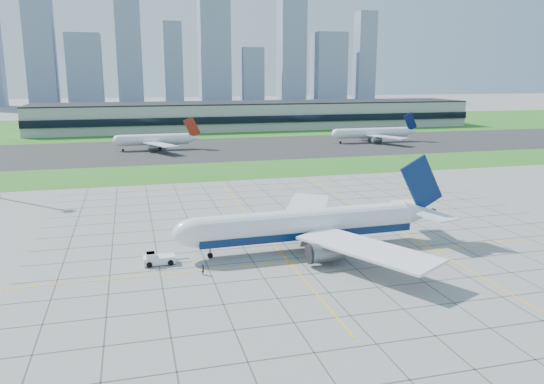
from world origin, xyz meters
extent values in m
plane|color=gray|center=(0.00, 0.00, 0.00)|extent=(1400.00, 1400.00, 0.00)
cube|color=#2F7220|center=(0.00, 90.00, 0.02)|extent=(700.00, 35.00, 0.04)
cube|color=#383838|center=(0.00, 145.00, 0.03)|extent=(700.00, 75.00, 0.04)
cube|color=#2F7220|center=(0.00, 255.00, 0.02)|extent=(700.00, 145.00, 0.04)
cube|color=#474744|center=(-48.00, 10.00, 0.01)|extent=(0.18, 130.00, 0.02)
cube|color=#474744|center=(-40.00, 10.00, 0.01)|extent=(0.18, 130.00, 0.02)
cube|color=#474744|center=(-32.00, 10.00, 0.01)|extent=(0.18, 130.00, 0.02)
cube|color=#474744|center=(-24.00, 10.00, 0.01)|extent=(0.18, 130.00, 0.02)
cube|color=#474744|center=(-16.00, 10.00, 0.01)|extent=(0.18, 130.00, 0.02)
cube|color=#474744|center=(-8.00, 10.00, 0.01)|extent=(0.18, 130.00, 0.02)
cube|color=#474744|center=(0.00, 10.00, 0.01)|extent=(0.18, 130.00, 0.02)
cube|color=#474744|center=(8.00, 10.00, 0.01)|extent=(0.18, 130.00, 0.02)
cube|color=#474744|center=(16.00, 10.00, 0.01)|extent=(0.18, 130.00, 0.02)
cube|color=#474744|center=(24.00, 10.00, 0.01)|extent=(0.18, 130.00, 0.02)
cube|color=#474744|center=(32.00, 10.00, 0.01)|extent=(0.18, 130.00, 0.02)
cube|color=#474744|center=(40.00, 10.00, 0.01)|extent=(0.18, 130.00, 0.02)
cube|color=#474744|center=(48.00, 10.00, 0.01)|extent=(0.18, 130.00, 0.02)
cube|color=#474744|center=(0.00, -40.00, 0.01)|extent=(110.00, 0.18, 0.02)
cube|color=#474744|center=(0.00, -32.00, 0.01)|extent=(110.00, 0.18, 0.02)
cube|color=#474744|center=(0.00, -24.00, 0.01)|extent=(110.00, 0.18, 0.02)
cube|color=#474744|center=(0.00, -16.00, 0.01)|extent=(110.00, 0.18, 0.02)
cube|color=#474744|center=(0.00, -8.00, 0.01)|extent=(110.00, 0.18, 0.02)
cube|color=#474744|center=(0.00, 0.00, 0.01)|extent=(110.00, 0.18, 0.02)
cube|color=#474744|center=(0.00, 8.00, 0.01)|extent=(110.00, 0.18, 0.02)
cube|color=#474744|center=(0.00, 16.00, 0.01)|extent=(110.00, 0.18, 0.02)
cube|color=#474744|center=(0.00, 24.00, 0.01)|extent=(110.00, 0.18, 0.02)
cube|color=#474744|center=(0.00, 32.00, 0.01)|extent=(110.00, 0.18, 0.02)
cube|color=#474744|center=(0.00, 40.00, 0.01)|extent=(110.00, 0.18, 0.02)
cube|color=#474744|center=(0.00, 48.00, 0.01)|extent=(110.00, 0.18, 0.02)
cube|color=#474744|center=(0.00, 56.00, 0.01)|extent=(110.00, 0.18, 0.02)
cube|color=#474744|center=(0.00, 64.00, 0.01)|extent=(110.00, 0.18, 0.02)
cube|color=yellow|center=(0.00, -2.00, 0.02)|extent=(120.00, 0.25, 0.03)
cube|color=yellow|center=(-10.00, 20.00, 0.02)|extent=(0.25, 100.00, 0.03)
cube|color=yellow|center=(18.00, 20.00, 0.02)|extent=(0.25, 100.00, 0.03)
cube|color=#B7B7B2|center=(40.00, 230.00, 7.50)|extent=(260.00, 42.00, 15.00)
cube|color=black|center=(40.00, 208.50, 7.00)|extent=(260.00, 1.00, 4.00)
cube|color=black|center=(40.00, 230.00, 15.40)|extent=(260.00, 42.00, 0.80)
cube|color=#7E8DA6|center=(-120.00, 520.00, 80.00)|extent=(28.00, 25.20, 160.00)
cube|color=#7E8DA6|center=(-78.00, 520.00, 37.00)|extent=(35.00, 31.50, 74.00)
cube|color=#7E8DA6|center=(-32.00, 520.00, 59.00)|extent=(26.00, 23.40, 118.00)
cube|color=#7E8DA6|center=(14.00, 520.00, 44.00)|extent=(20.00, 18.00, 88.00)
cube|color=#7E8DA6|center=(60.00, 520.00, 75.00)|extent=(33.00, 29.70, 150.00)
cube|color=#7E8DA6|center=(103.00, 520.00, 31.00)|extent=(24.00, 21.60, 62.00)
cube|color=#7E8DA6|center=(150.00, 520.00, 64.00)|extent=(29.00, 26.10, 128.00)
cube|color=#7E8DA6|center=(196.00, 520.00, 40.00)|extent=(36.00, 32.40, 80.00)
cube|color=#7E8DA6|center=(242.00, 520.00, 52.50)|extent=(22.00, 19.80, 105.00)
cylinder|color=white|center=(-4.77, 4.48, 4.97)|extent=(40.93, 6.53, 5.32)
cube|color=#071E4B|center=(-4.77, 4.48, 3.28)|extent=(40.92, 6.17, 1.42)
ellipsoid|color=white|center=(-25.16, 3.87, 4.97)|extent=(8.67, 5.57, 5.32)
cube|color=black|center=(-27.11, 3.81, 5.41)|extent=(2.03, 2.89, 0.53)
cone|color=white|center=(18.72, 5.17, 5.23)|extent=(7.24, 5.26, 5.06)
cube|color=#071E4B|center=(19.16, 5.19, 11.17)|extent=(9.68, 0.73, 11.32)
cube|color=white|center=(0.13, 18.82, 4.08)|extent=(17.50, 25.92, 0.86)
cube|color=white|center=(0.97, -9.55, 4.08)|extent=(18.62, 25.70, 0.86)
cylinder|color=slate|center=(-5.05, 13.78, 2.31)|extent=(5.86, 3.54, 3.37)
cylinder|color=slate|center=(-4.50, -4.83, 2.31)|extent=(5.86, 3.54, 3.37)
cylinder|color=gray|center=(-22.94, 3.94, 1.15)|extent=(0.33, 0.33, 2.31)
cylinder|color=black|center=(-22.94, 3.94, 0.49)|extent=(0.99, 0.47, 0.98)
cylinder|color=black|center=(-0.42, 7.44, 0.58)|extent=(1.18, 1.10, 1.15)
cylinder|color=black|center=(-0.26, 1.77, 0.58)|extent=(1.18, 1.10, 1.15)
cube|color=white|center=(-31.85, 3.15, 0.80)|extent=(5.42, 2.66, 1.25)
cube|color=white|center=(-33.27, 3.11, 1.69)|extent=(1.66, 2.01, 0.98)
cube|color=black|center=(-33.27, 3.11, 1.87)|extent=(1.48, 1.83, 0.62)
cube|color=gray|center=(-28.01, 3.26, 0.54)|extent=(2.68, 0.24, 0.16)
cylinder|color=black|center=(-33.66, 4.26, 0.49)|extent=(0.99, 0.47, 0.98)
cylinder|color=black|center=(-33.59, 1.94, 0.49)|extent=(0.99, 0.47, 0.98)
cylinder|color=black|center=(-30.10, 4.36, 0.49)|extent=(0.99, 0.47, 0.98)
cylinder|color=black|center=(-30.03, 2.04, 0.49)|extent=(0.99, 0.47, 0.98)
imported|color=black|center=(-25.23, -3.74, 0.87)|extent=(0.56, 0.72, 1.74)
cylinder|color=white|center=(-25.73, 148.08, 4.50)|extent=(29.62, 4.80, 4.80)
cube|color=maroon|center=(-9.28, 148.08, 9.50)|extent=(7.46, 0.40, 9.15)
cube|color=white|center=(-23.67, 159.08, 3.70)|extent=(13.89, 20.66, 0.40)
cube|color=white|center=(-23.67, 137.08, 3.70)|extent=(13.89, 20.66, 0.40)
cylinder|color=black|center=(-23.26, 150.28, 0.50)|extent=(1.00, 1.00, 1.00)
cylinder|color=black|center=(-23.26, 145.88, 0.50)|extent=(1.00, 1.00, 1.00)
cylinder|color=white|center=(77.08, 148.62, 4.50)|extent=(36.44, 4.80, 4.80)
cube|color=#060F45|center=(97.32, 148.62, 9.50)|extent=(7.46, 0.40, 9.15)
cube|color=white|center=(79.61, 159.62, 3.70)|extent=(13.89, 20.66, 0.40)
cube|color=white|center=(79.61, 137.62, 3.70)|extent=(13.89, 20.66, 0.40)
cylinder|color=black|center=(80.11, 150.82, 0.50)|extent=(1.00, 1.00, 1.00)
cylinder|color=black|center=(80.11, 146.42, 0.50)|extent=(1.00, 1.00, 1.00)
camera|label=1|loc=(-35.44, -85.42, 31.96)|focal=35.00mm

